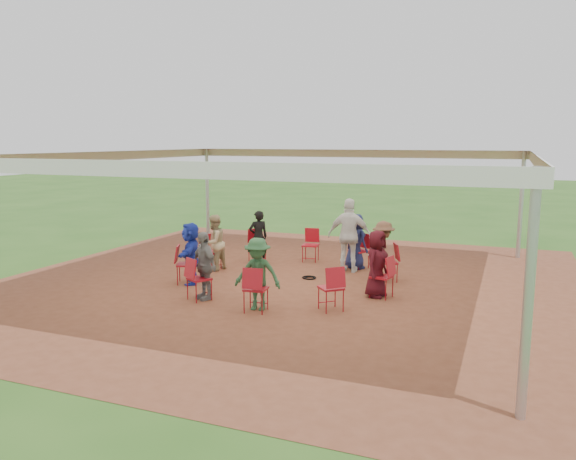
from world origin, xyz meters
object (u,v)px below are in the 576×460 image
at_px(chair_6, 199,279).
at_px(chair_8, 331,288).
at_px(person_seated_3, 214,243).
at_px(person_seated_5, 204,266).
at_px(person_seated_6, 258,274).
at_px(standing_person, 350,236).
at_px(person_seated_2, 258,237).
at_px(person_seated_4, 191,253).
at_px(chair_2, 310,245).
at_px(chair_9, 382,277).
at_px(person_seated_7, 377,264).
at_px(chair_7, 256,289).
at_px(person_seated_0, 383,251).
at_px(chair_3, 257,246).
at_px(chair_0, 388,262).
at_px(laptop, 376,253).
at_px(person_seated_1, 356,241).
at_px(chair_1, 359,251).
at_px(chair_5, 186,265).
at_px(chair_4, 211,253).
at_px(cable_coil, 310,278).

distance_m(chair_6, chair_8, 2.77).
bearing_deg(person_seated_3, person_seated_5, 36.00).
bearing_deg(person_seated_3, person_seated_6, 54.00).
bearing_deg(standing_person, chair_8, 94.43).
bearing_deg(person_seated_2, person_seated_4, 36.00).
xyz_separation_m(person_seated_5, person_seated_6, (1.35, -0.27, 0.00)).
bearing_deg(chair_2, chair_9, 126.00).
xyz_separation_m(chair_2, person_seated_7, (2.47, -2.78, 0.27)).
bearing_deg(chair_7, person_seated_0, 55.09).
bearing_deg(chair_3, chair_9, 108.00).
xyz_separation_m(chair_9, standing_person, (-1.26, 1.99, 0.49)).
relative_size(chair_0, person_seated_6, 0.63).
bearing_deg(chair_0, person_seated_4, 90.00).
height_order(person_seated_4, person_seated_5, same).
relative_size(chair_3, person_seated_5, 0.63).
bearing_deg(laptop, person_seated_1, 11.43).
xyz_separation_m(chair_1, chair_2, (-1.43, 0.29, 0.00)).
relative_size(chair_2, chair_5, 1.00).
distance_m(chair_9, person_seated_3, 4.60).
bearing_deg(chair_2, person_seated_6, 90.00).
bearing_deg(chair_4, chair_2, 144.00).
bearing_deg(person_seated_7, chair_9, -90.00).
distance_m(person_seated_0, person_seated_7, 1.38).
distance_m(chair_8, standing_person, 3.34).
xyz_separation_m(chair_0, standing_person, (-1.09, 0.55, 0.49)).
relative_size(chair_0, person_seated_2, 0.63).
xyz_separation_m(chair_9, cable_coil, (-1.96, 0.98, -0.43)).
xyz_separation_m(person_seated_3, laptop, (4.07, 0.43, -0.05)).
height_order(person_seated_0, person_seated_2, same).
xyz_separation_m(chair_6, person_seated_0, (3.18, 2.99, 0.27)).
distance_m(person_seated_5, laptop, 4.10).
xyz_separation_m(chair_4, chair_6, (1.16, -2.51, 0.00)).
bearing_deg(person_seated_2, chair_2, 166.60).
bearing_deg(chair_3, person_seated_2, 90.00).
bearing_deg(chair_7, person_seated_4, 141.94).
distance_m(chair_3, person_seated_6, 4.37).
height_order(chair_3, person_seated_6, person_seated_6).
bearing_deg(person_seated_3, chair_0, 108.49).
bearing_deg(chair_1, standing_person, 107.54).
distance_m(chair_1, chair_9, 2.77).
relative_size(person_seated_1, person_seated_3, 1.00).
bearing_deg(cable_coil, person_seated_2, 148.93).
height_order(chair_3, chair_7, same).
xyz_separation_m(chair_8, person_seated_5, (-2.69, -0.22, 0.27)).
bearing_deg(laptop, chair_1, 6.94).
relative_size(chair_4, laptop, 2.24).
height_order(person_seated_0, person_seated_1, same).
bearing_deg(person_seated_6, person_seated_1, 72.00).
height_order(chair_4, chair_8, same).
xyz_separation_m(chair_2, chair_4, (-2.03, -1.88, 0.00)).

